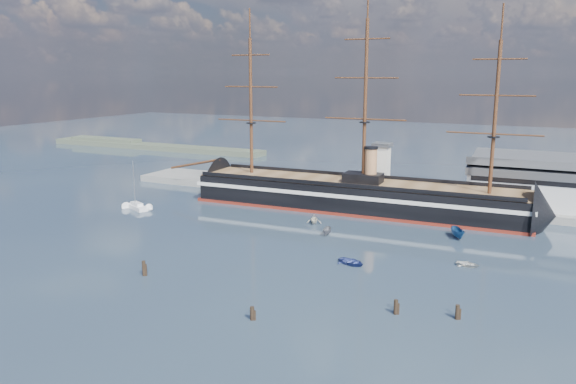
% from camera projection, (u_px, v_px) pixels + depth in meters
% --- Properties ---
extents(ground, '(600.00, 600.00, 0.00)m').
position_uv_depth(ground, '(328.00, 228.00, 134.23)').
color(ground, '#273446').
rests_on(ground, ground).
extents(quay, '(180.00, 18.00, 2.00)m').
position_uv_depth(quay, '(407.00, 202.00, 161.63)').
color(quay, slate).
rests_on(quay, ground).
extents(quay_tower, '(5.00, 5.00, 15.00)m').
position_uv_depth(quay_tower, '(382.00, 168.00, 159.95)').
color(quay_tower, silver).
rests_on(quay_tower, ground).
extents(shoreline, '(120.00, 10.00, 4.00)m').
position_uv_depth(shoreline, '(138.00, 145.00, 276.99)').
color(shoreline, '#3F4C38').
rests_on(shoreline, ground).
extents(warship, '(113.14, 19.24, 53.94)m').
position_uv_depth(warship, '(349.00, 195.00, 151.80)').
color(warship, black).
rests_on(warship, ground).
extents(sailboat, '(8.55, 5.71, 13.28)m').
position_uv_depth(sailboat, '(137.00, 206.00, 152.55)').
color(sailboat, white).
rests_on(sailboat, ground).
extents(motorboat_b, '(2.44, 3.75, 1.63)m').
position_uv_depth(motorboat_b, '(351.00, 265.00, 108.60)').
color(motorboat_b, '#313F87').
rests_on(motorboat_b, ground).
extents(motorboat_c, '(5.57, 2.94, 2.12)m').
position_uv_depth(motorboat_c, '(327.00, 235.00, 128.34)').
color(motorboat_c, slate).
rests_on(motorboat_c, ground).
extents(motorboat_d, '(7.41, 5.39, 2.49)m').
position_uv_depth(motorboat_d, '(314.00, 223.00, 138.33)').
color(motorboat_d, beige).
rests_on(motorboat_d, ground).
extents(motorboat_e, '(1.33, 2.83, 1.28)m').
position_uv_depth(motorboat_e, '(468.00, 266.00, 107.54)').
color(motorboat_e, silver).
rests_on(motorboat_e, ground).
extents(motorboat_f, '(7.65, 5.48, 2.88)m').
position_uv_depth(motorboat_f, '(458.00, 238.00, 125.81)').
color(motorboat_f, navy).
rests_on(motorboat_f, ground).
extents(piling_near_left, '(0.64, 0.64, 3.54)m').
position_uv_depth(piling_near_left, '(144.00, 276.00, 102.70)').
color(piling_near_left, black).
rests_on(piling_near_left, ground).
extents(piling_near_mid, '(0.64, 0.64, 2.82)m').
position_uv_depth(piling_near_mid, '(252.00, 320.00, 84.31)').
color(piling_near_mid, black).
rests_on(piling_near_mid, ground).
extents(piling_near_right, '(0.64, 0.64, 3.06)m').
position_uv_depth(piling_near_right, '(395.00, 314.00, 86.33)').
color(piling_near_right, black).
rests_on(piling_near_right, ground).
extents(piling_far_right, '(0.64, 0.64, 2.99)m').
position_uv_depth(piling_far_right, '(457.00, 319.00, 84.55)').
color(piling_far_right, black).
rests_on(piling_far_right, ground).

